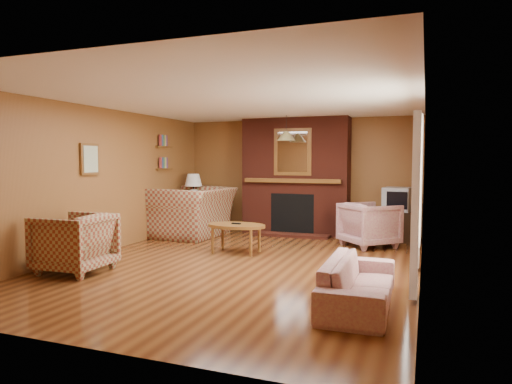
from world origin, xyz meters
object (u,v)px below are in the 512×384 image
at_px(fireplace, 295,177).
at_px(side_table, 194,217).
at_px(floral_armchair, 369,225).
at_px(tv_stand, 397,226).
at_px(plaid_armchair, 74,243).
at_px(crt_tv, 398,199).
at_px(coffee_table, 236,227).
at_px(table_lamp, 193,187).
at_px(floral_sofa, 359,282).
at_px(plaid_loveseat, 193,212).

height_order(fireplace, side_table, fireplace).
height_order(floral_armchair, side_table, floral_armchair).
relative_size(fireplace, tv_stand, 4.19).
distance_m(plaid_armchair, side_table, 3.70).
xyz_separation_m(floral_armchair, crt_tv, (0.43, 0.72, 0.41)).
height_order(coffee_table, table_lamp, table_lamp).
distance_m(fireplace, plaid_armchair, 4.72).
height_order(floral_sofa, coffee_table, coffee_table).
xyz_separation_m(plaid_loveseat, side_table, (-0.25, 0.48, -0.18)).
bearing_deg(coffee_table, table_lamp, 134.84).
bearing_deg(floral_armchair, fireplace, 17.57).
bearing_deg(plaid_armchair, tv_stand, 133.29).
relative_size(table_lamp, crt_tv, 1.10).
bearing_deg(floral_armchair, crt_tv, -73.87).
bearing_deg(floral_sofa, table_lamp, 45.56).
bearing_deg(tv_stand, plaid_armchair, -137.28).
bearing_deg(plaid_loveseat, side_table, -150.26).
height_order(floral_armchair, coffee_table, floral_armchair).
height_order(plaid_armchair, side_table, plaid_armchair).
height_order(fireplace, tv_stand, fireplace).
relative_size(plaid_armchair, crt_tv, 1.59).
bearing_deg(coffee_table, plaid_loveseat, 139.67).
xyz_separation_m(floral_sofa, crt_tv, (0.15, 4.13, 0.55)).
distance_m(plaid_loveseat, table_lamp, 0.72).
distance_m(floral_sofa, side_table, 5.51).
xyz_separation_m(side_table, crt_tv, (4.15, 0.34, 0.48)).
distance_m(plaid_armchair, tv_stand, 5.69).
bearing_deg(tv_stand, table_lamp, -177.80).
xyz_separation_m(coffee_table, side_table, (-1.72, 1.73, -0.11)).
height_order(plaid_loveseat, plaid_armchair, plaid_loveseat).
xyz_separation_m(fireplace, tv_stand, (2.05, -0.18, -0.90)).
bearing_deg(plaid_loveseat, tv_stand, 104.33).
xyz_separation_m(floral_sofa, floral_armchair, (-0.28, 3.41, 0.15)).
distance_m(floral_armchair, table_lamp, 3.78).
bearing_deg(table_lamp, plaid_loveseat, -62.56).
bearing_deg(table_lamp, tv_stand, 4.82).
bearing_deg(floral_sofa, crt_tv, -3.06).
bearing_deg(plaid_loveseat, fireplace, 121.08).
relative_size(floral_armchair, tv_stand, 1.50).
xyz_separation_m(plaid_armchair, floral_sofa, (3.85, -0.09, -0.16)).
relative_size(floral_sofa, floral_armchair, 1.95).
relative_size(floral_sofa, side_table, 2.67).
xyz_separation_m(floral_armchair, table_lamp, (-3.72, 0.38, 0.58)).
distance_m(fireplace, plaid_loveseat, 2.22).
height_order(fireplace, table_lamp, fireplace).
bearing_deg(fireplace, coffee_table, -99.53).
height_order(floral_armchair, crt_tv, crt_tv).
bearing_deg(fireplace, side_table, -165.71).
distance_m(plaid_loveseat, plaid_armchair, 3.22).
distance_m(side_table, table_lamp, 0.66).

